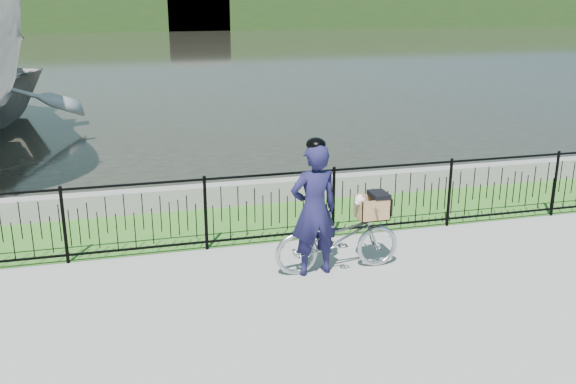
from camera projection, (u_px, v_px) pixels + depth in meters
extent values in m
plane|color=gray|center=(299.00, 287.00, 8.45)|extent=(120.00, 120.00, 0.00)
cube|color=#326820|center=(258.00, 221.00, 10.85)|extent=(60.00, 2.00, 0.01)
plane|color=black|center=(152.00, 55.00, 38.90)|extent=(120.00, 120.00, 0.00)
cube|color=gray|center=(246.00, 193.00, 11.71)|extent=(60.00, 0.30, 0.40)
cube|color=#233D17|center=(135.00, 15.00, 63.36)|extent=(120.00, 6.00, 3.00)
cube|color=#A69D86|center=(197.00, 14.00, 63.40)|extent=(6.00, 3.00, 3.20)
imported|color=#A3A8AF|center=(337.00, 238.00, 8.84)|extent=(1.78, 0.62, 0.93)
cube|color=black|center=(372.00, 218.00, 8.88)|extent=(0.38, 0.18, 0.02)
cube|color=#9E7549|center=(372.00, 217.00, 8.88)|extent=(0.42, 0.33, 0.01)
cube|color=#9E7549|center=(368.00, 204.00, 8.98)|extent=(0.42, 0.01, 0.30)
cube|color=#9E7549|center=(376.00, 211.00, 8.70)|extent=(0.42, 0.02, 0.30)
cube|color=#9E7549|center=(386.00, 206.00, 8.89)|extent=(0.02, 0.33, 0.30)
cube|color=#9E7549|center=(358.00, 209.00, 8.79)|extent=(0.01, 0.33, 0.30)
cube|color=black|center=(379.00, 195.00, 8.81)|extent=(0.23, 0.34, 0.06)
cube|color=black|center=(387.00, 204.00, 8.88)|extent=(0.02, 0.34, 0.24)
ellipsoid|color=silver|center=(371.00, 209.00, 8.84)|extent=(0.31, 0.22, 0.20)
sphere|color=silver|center=(360.00, 200.00, 8.74)|extent=(0.15, 0.15, 0.15)
sphere|color=silver|center=(357.00, 203.00, 8.71)|extent=(0.07, 0.07, 0.07)
sphere|color=black|center=(356.00, 204.00, 8.70)|extent=(0.02, 0.02, 0.02)
cone|color=#A47F44|center=(359.00, 195.00, 8.77)|extent=(0.06, 0.08, 0.08)
cone|color=#A47F44|center=(363.00, 197.00, 8.69)|extent=(0.06, 0.08, 0.08)
imported|color=#17153A|center=(314.00, 210.00, 8.61)|extent=(0.70, 0.50, 1.83)
ellipsoid|color=black|center=(315.00, 145.00, 8.34)|extent=(0.26, 0.29, 0.18)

